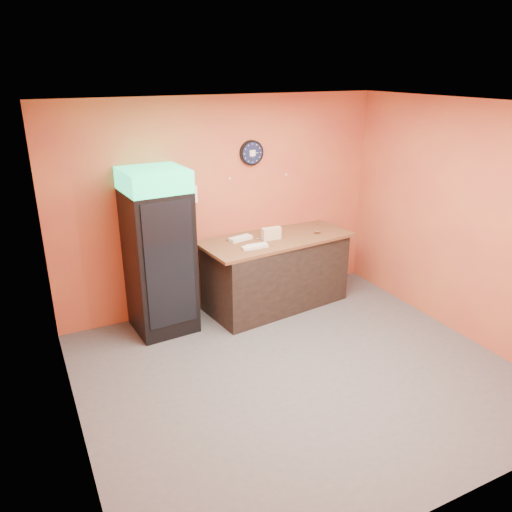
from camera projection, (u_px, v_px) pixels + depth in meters
floor at (298, 372)px, 5.44m from camera, size 4.50×4.50×0.00m
back_wall at (223, 205)px, 6.61m from camera, size 4.50×0.02×2.80m
left_wall at (62, 296)px, 4.00m from camera, size 0.02×4.00×2.80m
right_wall at (465, 223)px, 5.87m from camera, size 0.02×4.00×2.80m
ceiling at (307, 105)px, 4.43m from camera, size 4.50×4.00×0.02m
beverage_cooler at (160, 255)px, 6.00m from camera, size 0.76×0.77×2.03m
prep_counter at (276, 273)px, 6.83m from camera, size 1.98×1.07×0.95m
wall_clock at (252, 153)px, 6.51m from camera, size 0.33×0.06×0.33m
wall_phone at (192, 194)px, 6.30m from camera, size 0.12×0.10×0.22m
butcher_paper at (276, 239)px, 6.65m from camera, size 2.11×1.07×0.04m
sub_roll_stack at (271, 234)px, 6.54m from camera, size 0.26×0.10×0.16m
wrapped_sandwich_left at (252, 247)px, 6.23m from camera, size 0.25×0.12×0.04m
wrapped_sandwich_mid at (257, 246)px, 6.28m from camera, size 0.28×0.12×0.04m
wrapped_sandwich_right at (241, 238)px, 6.54m from camera, size 0.33×0.19×0.04m
kitchen_tool at (266, 236)px, 6.60m from camera, size 0.06×0.06×0.06m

